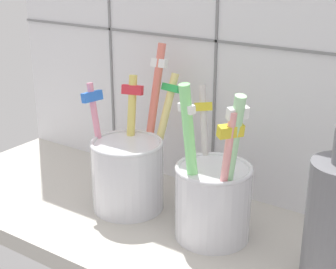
# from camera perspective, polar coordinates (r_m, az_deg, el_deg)

# --- Properties ---
(counter_slab) EXTENTS (0.64, 0.22, 0.02)m
(counter_slab) POSITION_cam_1_polar(r_m,az_deg,el_deg) (0.59, -0.59, -10.74)
(counter_slab) COLOR #BCB7AD
(counter_slab) RESTS_ON ground
(tile_wall_back) EXTENTS (0.64, 0.02, 0.45)m
(tile_wall_back) POSITION_cam_1_polar(r_m,az_deg,el_deg) (0.61, 5.94, 12.00)
(tile_wall_back) COLOR white
(tile_wall_back) RESTS_ON ground
(toothbrush_cup_left) EXTENTS (0.10, 0.12, 0.19)m
(toothbrush_cup_left) POSITION_cam_1_polar(r_m,az_deg,el_deg) (0.60, -4.38, -3.88)
(toothbrush_cup_left) COLOR silver
(toothbrush_cup_left) RESTS_ON counter_slab
(toothbrush_cup_right) EXTENTS (0.09, 0.09, 0.17)m
(toothbrush_cup_right) POSITION_cam_1_polar(r_m,az_deg,el_deg) (0.54, 4.99, -6.91)
(toothbrush_cup_right) COLOR silver
(toothbrush_cup_right) RESTS_ON counter_slab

